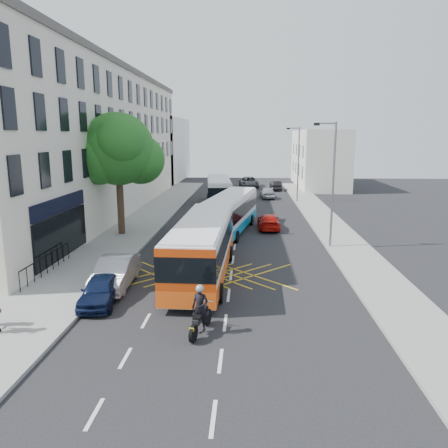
# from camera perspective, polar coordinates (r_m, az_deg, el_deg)

# --- Properties ---
(ground) EXTENTS (120.00, 120.00, 0.00)m
(ground) POSITION_cam_1_polar(r_m,az_deg,el_deg) (17.83, 0.16, -12.76)
(ground) COLOR black
(ground) RESTS_ON ground
(pavement_left) EXTENTS (5.00, 70.00, 0.15)m
(pavement_left) POSITION_cam_1_polar(r_m,az_deg,el_deg) (33.40, -13.18, -1.31)
(pavement_left) COLOR gray
(pavement_left) RESTS_ON ground
(pavement_right) EXTENTS (3.00, 70.00, 0.15)m
(pavement_right) POSITION_cam_1_polar(r_m,az_deg,el_deg) (32.75, 14.80, -1.65)
(pavement_right) COLOR gray
(pavement_right) RESTS_ON ground
(terrace_main) EXTENTS (8.30, 45.00, 13.50)m
(terrace_main) POSITION_cam_1_polar(r_m,az_deg,el_deg) (43.34, -17.16, 10.29)
(terrace_main) COLOR beige
(terrace_main) RESTS_ON ground
(terrace_far) EXTENTS (8.00, 20.00, 10.00)m
(terrace_far) POSITION_cam_1_polar(r_m,az_deg,el_deg) (72.79, -8.74, 9.60)
(terrace_far) COLOR silver
(terrace_far) RESTS_ON ground
(building_right) EXTENTS (6.00, 18.00, 8.00)m
(building_right) POSITION_cam_1_polar(r_m,az_deg,el_deg) (65.11, 12.25, 8.37)
(building_right) COLOR silver
(building_right) RESTS_ON ground
(street_tree) EXTENTS (6.30, 5.70, 8.80)m
(street_tree) POSITION_cam_1_polar(r_m,az_deg,el_deg) (32.58, -13.72, 9.40)
(street_tree) COLOR #382619
(street_tree) RESTS_ON pavement_left
(lamp_near) EXTENTS (1.45, 0.15, 8.00)m
(lamp_near) POSITION_cam_1_polar(r_m,az_deg,el_deg) (28.86, 13.90, 5.81)
(lamp_near) COLOR slate
(lamp_near) RESTS_ON pavement_right
(lamp_far) EXTENTS (1.45, 0.15, 8.00)m
(lamp_far) POSITION_cam_1_polar(r_m,az_deg,el_deg) (48.60, 9.57, 8.20)
(lamp_far) COLOR slate
(lamp_far) RESTS_ON pavement_right
(railings) EXTENTS (0.08, 5.60, 1.14)m
(railings) POSITION_cam_1_polar(r_m,az_deg,el_deg) (24.87, -22.15, -4.76)
(railings) COLOR black
(railings) RESTS_ON pavement_left
(bus_near) EXTENTS (2.93, 10.92, 3.05)m
(bus_near) POSITION_cam_1_polar(r_m,az_deg,el_deg) (22.86, -2.81, -2.98)
(bus_near) COLOR silver
(bus_near) RESTS_ON ground
(bus_mid) EXTENTS (4.11, 10.53, 2.89)m
(bus_mid) POSITION_cam_1_polar(r_m,az_deg,el_deg) (33.54, 0.87, 1.57)
(bus_mid) COLOR silver
(bus_mid) RESTS_ON ground
(bus_far) EXTENTS (3.31, 10.33, 2.85)m
(bus_far) POSITION_cam_1_polar(r_m,az_deg,el_deg) (46.81, -0.69, 4.40)
(bus_far) COLOR silver
(bus_far) RESTS_ON ground
(motorbike) EXTENTS (0.81, 2.15, 1.94)m
(motorbike) POSITION_cam_1_polar(r_m,az_deg,el_deg) (16.61, -3.12, -11.24)
(motorbike) COLOR black
(motorbike) RESTS_ON ground
(parked_car_blue) EXTENTS (1.78, 3.76, 1.24)m
(parked_car_blue) POSITION_cam_1_polar(r_m,az_deg,el_deg) (20.21, -15.81, -8.32)
(parked_car_blue) COLOR #0D1737
(parked_car_blue) RESTS_ON ground
(parked_car_silver) EXTENTS (1.66, 4.51, 1.47)m
(parked_car_silver) POSITION_cam_1_polar(r_m,az_deg,el_deg) (22.16, -13.99, -6.14)
(parked_car_silver) COLOR #9D9EA4
(parked_car_silver) RESTS_ON ground
(red_hatchback) EXTENTS (1.74, 4.16, 1.20)m
(red_hatchback) POSITION_cam_1_polar(r_m,az_deg,el_deg) (34.77, 5.84, 0.33)
(red_hatchback) COLOR #B20E07
(red_hatchback) RESTS_ON ground
(distant_car_grey) EXTENTS (2.95, 5.57, 1.49)m
(distant_car_grey) POSITION_cam_1_polar(r_m,az_deg,el_deg) (62.33, 3.27, 5.48)
(distant_car_grey) COLOR #3C3E44
(distant_car_grey) RESTS_ON ground
(distant_car_silver) EXTENTS (1.88, 4.03, 1.33)m
(distant_car_silver) POSITION_cam_1_polar(r_m,az_deg,el_deg) (51.81, 5.67, 4.11)
(distant_car_silver) COLOR #9A9CA1
(distant_car_silver) RESTS_ON ground
(distant_car_dark) EXTENTS (1.53, 3.89, 1.26)m
(distant_car_dark) POSITION_cam_1_polar(r_m,az_deg,el_deg) (59.54, 6.75, 5.02)
(distant_car_dark) COLOR black
(distant_car_dark) RESTS_ON ground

